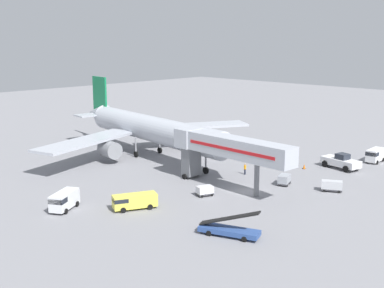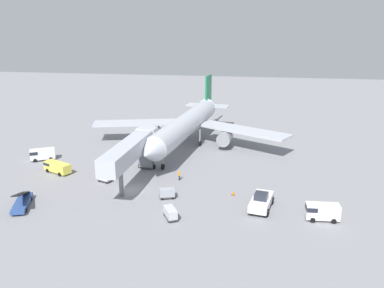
{
  "view_description": "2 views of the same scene",
  "coord_description": "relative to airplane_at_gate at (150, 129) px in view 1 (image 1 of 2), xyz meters",
  "views": [
    {
      "loc": [
        -52.02,
        -40.65,
        20.83
      ],
      "look_at": [
        7.25,
        17.43,
        3.04
      ],
      "focal_mm": 45.95,
      "sensor_mm": 36.0,
      "label": 1
    },
    {
      "loc": [
        19.71,
        -57.35,
        25.52
      ],
      "look_at": [
        7.5,
        14.77,
        3.74
      ],
      "focal_mm": 37.61,
      "sensor_mm": 36.0,
      "label": 2
    }
  ],
  "objects": [
    {
      "name": "safety_cone_alpha",
      "position": [
        11.7,
        -24.99,
        -4.58
      ],
      "size": [
        0.5,
        0.5,
        0.77
      ],
      "color": "black",
      "rests_on": "ground"
    },
    {
      "name": "service_van_mid_right",
      "position": [
        -26.41,
        -14.34,
        -3.68
      ],
      "size": [
        4.91,
        3.87,
        2.25
      ],
      "color": "white",
      "rests_on": "ground"
    },
    {
      "name": "pushback_tug",
      "position": [
        15.98,
        -29.18,
        -3.77
      ],
      "size": [
        3.76,
        6.78,
        2.56
      ],
      "color": "white",
      "rests_on": "ground"
    },
    {
      "name": "baggage_cart_rear_left",
      "position": [
        3.77,
        -34.31,
        -4.12
      ],
      "size": [
        2.47,
        3.06,
        1.52
      ],
      "color": "#38383D",
      "rests_on": "ground"
    },
    {
      "name": "jet_bridge",
      "position": [
        -5.15,
        -22.21,
        0.78
      ],
      "size": [
        3.92,
        20.37,
        7.57
      ],
      "color": "#B2B7C1",
      "rests_on": "ground"
    },
    {
      "name": "ground_crew_worker_foreground",
      "position": [
        2.19,
        -20.21,
        -4.01
      ],
      "size": [
        0.46,
        0.46,
        1.78
      ],
      "color": "#1E2333",
      "rests_on": "ground"
    },
    {
      "name": "ground_plane",
      "position": [
        -4.7,
        -25.65,
        -4.96
      ],
      "size": [
        300.0,
        300.0,
        0.0
      ],
      "primitive_type": "plane",
      "color": "gray"
    },
    {
      "name": "service_van_far_left",
      "position": [
        24.05,
        -31.31,
        -3.65
      ],
      "size": [
        4.53,
        2.23,
        2.31
      ],
      "color": "white",
      "rests_on": "ground"
    },
    {
      "name": "service_van_near_right",
      "position": [
        -20.17,
        -20.28,
        -3.86
      ],
      "size": [
        5.74,
        4.0,
        1.89
      ],
      "color": "#E5DB4C",
      "rests_on": "ground"
    },
    {
      "name": "baggage_cart_outer_right",
      "position": [
        1.79,
        -27.79,
        -4.13
      ],
      "size": [
        2.63,
        2.09,
        1.49
      ],
      "color": "#38383D",
      "rests_on": "ground"
    },
    {
      "name": "baggage_cart_rear_right",
      "position": [
        -10.03,
        -22.98,
        -4.21
      ],
      "size": [
        2.51,
        2.06,
        1.34
      ],
      "color": "#38383D",
      "rests_on": "ground"
    },
    {
      "name": "airplane_at_gate",
      "position": [
        0.0,
        0.0,
        0.0
      ],
      "size": [
        44.39,
        47.29,
        13.26
      ],
      "color": "#B7BCC6",
      "rests_on": "ground"
    },
    {
      "name": "belt_loader_truck",
      "position": [
        -18.36,
        -34.33,
        -4.19
      ],
      "size": [
        4.11,
        6.88,
        3.18
      ],
      "color": "#2D4C8E",
      "rests_on": "ground"
    }
  ]
}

